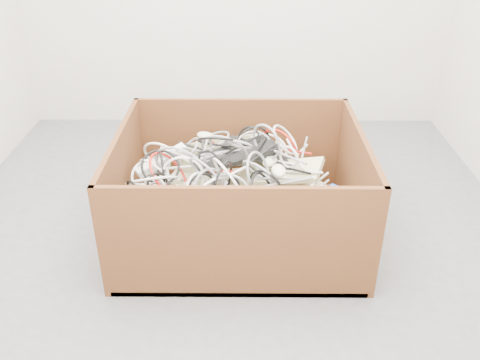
{
  "coord_description": "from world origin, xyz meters",
  "views": [
    {
      "loc": [
        0.07,
        -2.14,
        1.54
      ],
      "look_at": [
        0.05,
        0.04,
        0.3
      ],
      "focal_mm": 38.39,
      "sensor_mm": 36.0,
      "label": 1
    }
  ],
  "objects_px": {
    "cardboard_box": "(237,209)",
    "power_strip_left": "(162,160)",
    "power_strip_right": "(200,203)",
    "vga_plug": "(334,189)"
  },
  "relations": [
    {
      "from": "cardboard_box",
      "to": "vga_plug",
      "type": "xyz_separation_m",
      "value": [
        0.45,
        -0.13,
        0.2
      ]
    },
    {
      "from": "power_strip_right",
      "to": "vga_plug",
      "type": "relative_size",
      "value": 6.47
    },
    {
      "from": "cardboard_box",
      "to": "vga_plug",
      "type": "bearing_deg",
      "value": -15.77
    },
    {
      "from": "power_strip_right",
      "to": "vga_plug",
      "type": "xyz_separation_m",
      "value": [
        0.61,
        0.12,
        0.0
      ]
    },
    {
      "from": "power_strip_left",
      "to": "power_strip_right",
      "type": "bearing_deg",
      "value": -91.79
    },
    {
      "from": "power_strip_left",
      "to": "power_strip_right",
      "type": "height_order",
      "value": "power_strip_left"
    },
    {
      "from": "power_strip_right",
      "to": "cardboard_box",
      "type": "bearing_deg",
      "value": 83.36
    },
    {
      "from": "power_strip_left",
      "to": "power_strip_right",
      "type": "relative_size",
      "value": 0.95
    },
    {
      "from": "power_strip_left",
      "to": "vga_plug",
      "type": "bearing_deg",
      "value": -49.09
    },
    {
      "from": "cardboard_box",
      "to": "power_strip_left",
      "type": "relative_size",
      "value": 4.21
    }
  ]
}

